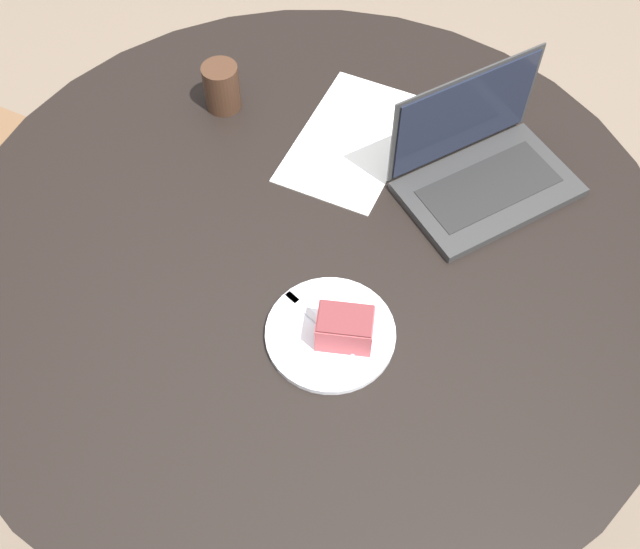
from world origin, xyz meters
The scene contains 8 objects.
ground_plane centered at (0.00, 0.00, 0.00)m, with size 12.00×12.00×0.00m, color #6B5B4C.
dining_table centered at (0.00, 0.00, 0.63)m, with size 1.39×1.39×0.74m.
paper_document centered at (0.27, -0.06, 0.74)m, with size 0.40×0.32×0.00m.
plate centered at (-0.20, -0.06, 0.75)m, with size 0.23×0.23×0.01m.
cake_slice centered at (-0.21, -0.08, 0.79)m, with size 0.07×0.10×0.07m.
fork centered at (-0.17, -0.02, 0.76)m, with size 0.13×0.14×0.00m.
coffee_glass centered at (0.35, 0.23, 0.79)m, with size 0.08×0.08×0.10m.
laptop centered at (0.18, -0.32, 0.78)m, with size 0.37×0.40×0.22m.
Camera 1 is at (-0.83, -0.10, 1.89)m, focal length 42.00 mm.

